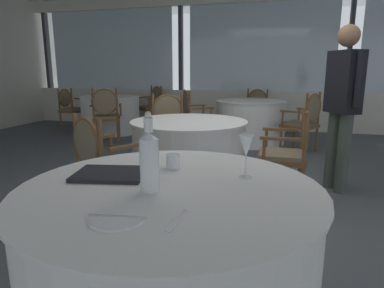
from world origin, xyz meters
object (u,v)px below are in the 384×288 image
(dining_chair_0_2, at_px, (305,118))
(dining_chair_2_1, at_px, (152,103))
(dining_chair_0_0, at_px, (256,107))
(dining_chair_3_0, at_px, (290,148))
(dining_chair_3_2, at_px, (102,159))
(diner_person_0, at_px, (343,99))
(dining_chair_2_0, at_px, (106,111))
(wine_glass, at_px, (246,147))
(water_tumbler, at_px, (173,161))
(menu_book, at_px, (110,174))
(dining_chair_2_2, at_px, (70,106))
(side_plate, at_px, (117,218))
(dining_chair_3_1, at_px, (169,125))
(dining_chair_0_1, at_px, (193,114))
(water_bottle, at_px, (149,160))

(dining_chair_0_2, relative_size, dining_chair_2_1, 1.01)
(dining_chair_0_0, xyz_separation_m, dining_chair_3_0, (0.60, -3.73, 0.00))
(dining_chair_3_2, bearing_deg, diner_person_0, -27.48)
(dining_chair_2_0, xyz_separation_m, dining_chair_3_2, (1.58, -2.90, -0.02))
(wine_glass, distance_m, water_tumbler, 0.41)
(menu_book, height_order, dining_chair_2_2, dining_chair_2_2)
(side_plate, bearing_deg, dining_chair_3_2, 121.95)
(wine_glass, relative_size, diner_person_0, 0.12)
(dining_chair_2_1, relative_size, dining_chair_3_1, 0.97)
(dining_chair_0_2, xyz_separation_m, dining_chair_3_2, (-1.83, -3.02, -0.00))
(menu_book, bearing_deg, side_plate, -69.91)
(dining_chair_0_1, relative_size, dining_chair_3_0, 1.05)
(dining_chair_3_2, bearing_deg, dining_chair_0_2, -1.30)
(dining_chair_3_1, bearing_deg, dining_chair_0_1, 149.83)
(diner_person_0, bearing_deg, dining_chair_0_2, 68.49)
(dining_chair_2_1, bearing_deg, dining_chair_3_2, 52.33)
(water_tumbler, bearing_deg, dining_chair_3_0, 68.79)
(water_bottle, xyz_separation_m, dining_chair_0_2, (0.92, 4.17, -0.35))
(dining_chair_2_2, bearing_deg, wine_glass, -42.33)
(dining_chair_0_0, bearing_deg, dining_chair_3_2, -10.00)
(dining_chair_2_0, relative_size, dining_chair_2_1, 1.04)
(dining_chair_2_2, bearing_deg, dining_chair_3_2, -46.70)
(diner_person_0, bearing_deg, dining_chair_3_1, 137.57)
(dining_chair_0_0, distance_m, dining_chair_0_1, 1.83)
(water_tumbler, distance_m, dining_chair_0_0, 5.43)
(dining_chair_0_2, bearing_deg, dining_chair_3_0, 114.28)
(side_plate, relative_size, dining_chair_3_1, 0.21)
(wine_glass, bearing_deg, dining_chair_0_2, 82.08)
(dining_chair_0_1, bearing_deg, dining_chair_3_1, -118.39)
(side_plate, height_order, dining_chair_2_0, dining_chair_2_0)
(water_bottle, bearing_deg, dining_chair_2_0, 121.50)
(water_tumbler, height_order, dining_chair_3_2, dining_chair_3_2)
(menu_book, distance_m, dining_chair_2_1, 6.06)
(wine_glass, xyz_separation_m, diner_person_0, (0.77, 2.18, 0.07))
(menu_book, distance_m, dining_chair_2_2, 6.19)
(menu_book, bearing_deg, dining_chair_2_1, 98.66)
(water_bottle, relative_size, diner_person_0, 0.20)
(dining_chair_0_1, xyz_separation_m, dining_chair_3_1, (-0.00, -1.27, 0.00))
(water_tumbler, distance_m, menu_book, 0.34)
(side_plate, distance_m, dining_chair_3_0, 2.45)
(dining_chair_0_2, height_order, dining_chair_3_1, dining_chair_3_1)
(dining_chair_3_0, bearing_deg, dining_chair_3_1, -30.16)
(dining_chair_0_0, bearing_deg, dining_chair_0_1, -30.09)
(diner_person_0, bearing_deg, dining_chair_3_0, -169.55)
(dining_chair_0_1, relative_size, dining_chair_2_1, 1.01)
(dining_chair_3_1, bearing_deg, dining_chair_3_2, -29.85)
(dining_chair_0_2, distance_m, diner_person_0, 1.77)
(dining_chair_2_2, height_order, dining_chair_3_0, dining_chair_3_0)
(dining_chair_3_0, height_order, diner_person_0, diner_person_0)
(menu_book, xyz_separation_m, dining_chair_2_2, (-3.68, 4.97, -0.24))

